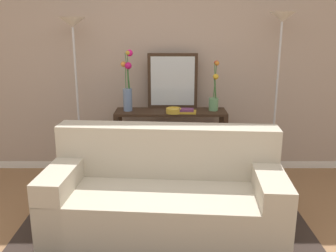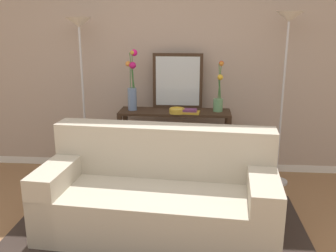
% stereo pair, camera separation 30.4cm
% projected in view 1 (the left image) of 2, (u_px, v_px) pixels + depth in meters
% --- Properties ---
extents(back_wall, '(12.00, 0.15, 2.95)m').
position_uv_depth(back_wall, '(162.00, 48.00, 4.35)').
color(back_wall, white).
rests_on(back_wall, ground).
extents(area_rug, '(2.57, 1.77, 0.01)m').
position_uv_depth(area_rug, '(164.00, 238.00, 3.14)').
color(area_rug, '#332823').
rests_on(area_rug, ground).
extents(couch, '(2.02, 1.01, 0.88)m').
position_uv_depth(couch, '(164.00, 196.00, 3.21)').
color(couch, '#BCB29E').
rests_on(couch, ground).
extents(console_table, '(1.24, 0.36, 0.81)m').
position_uv_depth(console_table, '(170.00, 133.00, 4.24)').
color(console_table, '#382619').
rests_on(console_table, ground).
extents(floor_lamp_left, '(0.28, 0.28, 1.82)m').
position_uv_depth(floor_lamp_left, '(74.00, 55.00, 3.98)').
color(floor_lamp_left, silver).
rests_on(floor_lamp_left, ground).
extents(floor_lamp_right, '(0.28, 0.28, 1.87)m').
position_uv_depth(floor_lamp_right, '(279.00, 51.00, 3.97)').
color(floor_lamp_right, silver).
rests_on(floor_lamp_right, ground).
extents(wall_mirror, '(0.57, 0.02, 0.62)m').
position_uv_depth(wall_mirror, '(172.00, 81.00, 4.23)').
color(wall_mirror, '#382619').
rests_on(wall_mirror, console_table).
extents(vase_tall_flowers, '(0.14, 0.12, 0.67)m').
position_uv_depth(vase_tall_flowers, '(127.00, 87.00, 4.10)').
color(vase_tall_flowers, '#6B84AD').
rests_on(vase_tall_flowers, console_table).
extents(vase_short_flowers, '(0.11, 0.12, 0.55)m').
position_uv_depth(vase_short_flowers, '(214.00, 95.00, 4.14)').
color(vase_short_flowers, '#669E6B').
rests_on(vase_short_flowers, console_table).
extents(fruit_bowl, '(0.17, 0.17, 0.06)m').
position_uv_depth(fruit_bowl, '(173.00, 110.00, 4.06)').
color(fruit_bowl, gold).
rests_on(fruit_bowl, console_table).
extents(book_stack, '(0.19, 0.15, 0.05)m').
position_uv_depth(book_stack, '(187.00, 111.00, 4.06)').
color(book_stack, gold).
rests_on(book_stack, console_table).
extents(book_row_under_console, '(0.30, 0.17, 0.12)m').
position_uv_depth(book_row_under_console, '(140.00, 174.00, 4.37)').
color(book_row_under_console, gold).
rests_on(book_row_under_console, ground).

